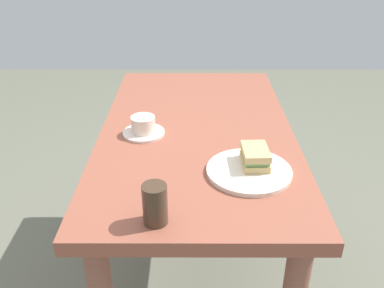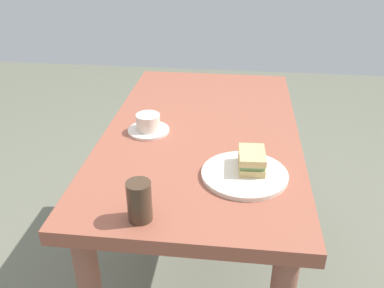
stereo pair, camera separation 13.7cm
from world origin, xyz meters
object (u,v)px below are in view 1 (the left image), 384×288
object	(u,v)px
coffee_saucer	(144,133)
sandwich_front	(255,157)
dining_table	(196,158)
drinking_glass	(155,204)
sandwich_plate	(249,171)
coffee_cup	(143,124)
spoon	(143,122)

from	to	relation	value
coffee_saucer	sandwich_front	bearing A→B (deg)	-122.25
dining_table	drinking_glass	world-z (taller)	drinking_glass
dining_table	sandwich_plate	bearing A→B (deg)	-152.71
sandwich_front	sandwich_plate	bearing A→B (deg)	144.80
sandwich_plate	coffee_cup	world-z (taller)	coffee_cup
sandwich_plate	dining_table	bearing A→B (deg)	27.29
spoon	coffee_saucer	bearing A→B (deg)	-172.95
sandwich_plate	sandwich_front	distance (m)	0.05
sandwich_front	coffee_saucer	xyz separation A→B (m)	(0.23, 0.37, -0.04)
coffee_saucer	spoon	bearing A→B (deg)	7.05
sandwich_front	coffee_cup	world-z (taller)	sandwich_front
coffee_saucer	drinking_glass	world-z (taller)	drinking_glass
dining_table	spoon	world-z (taller)	spoon
sandwich_plate	spoon	xyz separation A→B (m)	(0.34, 0.36, 0.01)
coffee_cup	spoon	bearing A→B (deg)	7.51
coffee_cup	sandwich_front	bearing A→B (deg)	-122.45
dining_table	coffee_saucer	bearing A→B (deg)	103.46
dining_table	drinking_glass	size ratio (longest dim) A/B	11.15
sandwich_plate	sandwich_front	size ratio (longest dim) A/B	2.23
coffee_saucer	coffee_cup	distance (m)	0.04
sandwich_plate	coffee_cup	distance (m)	0.44
coffee_cup	spoon	distance (m)	0.08
sandwich_front	drinking_glass	world-z (taller)	drinking_glass
dining_table	coffee_cup	world-z (taller)	coffee_cup
dining_table	coffee_saucer	distance (m)	0.24
drinking_glass	dining_table	bearing A→B (deg)	-11.45
spoon	drinking_glass	size ratio (longest dim) A/B	0.89
sandwich_front	dining_table	bearing A→B (deg)	32.50
sandwich_front	drinking_glass	distance (m)	0.38
dining_table	spoon	size ratio (longest dim) A/B	12.48
sandwich_front	coffee_saucer	distance (m)	0.44
coffee_saucer	dining_table	bearing A→B (deg)	-76.54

